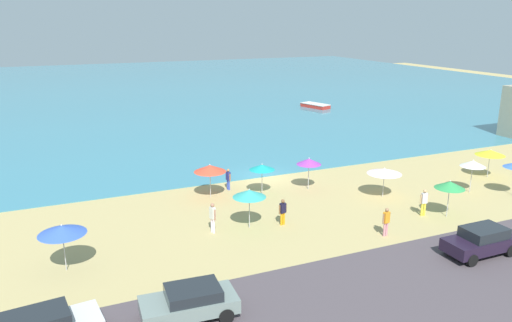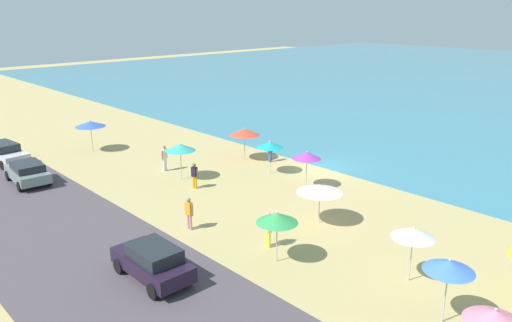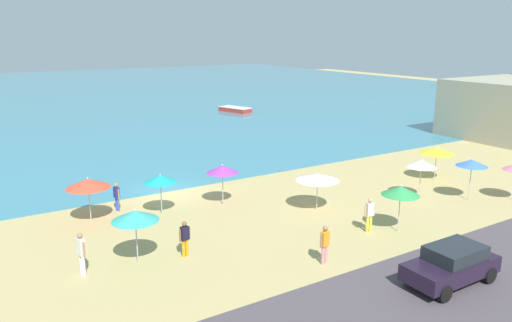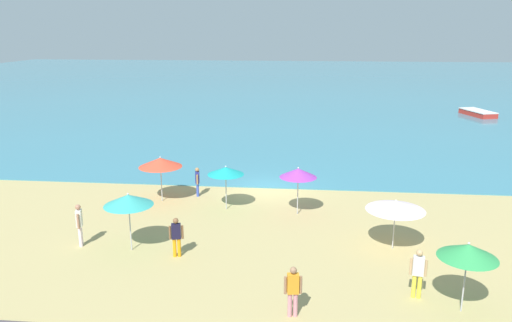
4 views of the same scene
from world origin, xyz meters
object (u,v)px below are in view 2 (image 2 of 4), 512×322
Objects in this scene: beach_umbrella_9 at (320,189)px; parked_car_4 at (4,152)px; beach_umbrella_6 at (413,233)px; beach_umbrella_5 at (270,145)px; bather_0 at (194,174)px; bather_1 at (165,156)px; beach_umbrella_3 at (277,218)px; bather_2 at (270,150)px; beach_umbrella_0 at (449,266)px; beach_umbrella_10 at (90,124)px; beach_umbrella_1 at (244,132)px; beach_umbrella_8 at (495,317)px; beach_umbrella_2 at (307,155)px; beach_umbrella_4 at (180,147)px; bather_4 at (268,228)px; parked_car_2 at (28,172)px; bather_3 at (189,212)px; parked_car_3 at (153,261)px.

beach_umbrella_9 is 0.54× the size of parked_car_4.
beach_umbrella_5 is at bearing 157.91° from beach_umbrella_6.
bather_1 is at bearing 172.02° from bather_0.
beach_umbrella_3 is 14.97m from bather_2.
beach_umbrella_0 reaches higher than beach_umbrella_10.
beach_umbrella_8 is (21.89, -9.69, -0.05)m from beach_umbrella_1.
bather_1 is at bearing 38.68° from parked_car_4.
beach_umbrella_2 is at bearing 47.86° from bather_0.
bather_4 is (10.79, -2.65, -1.17)m from beach_umbrella_4.
beach_umbrella_5 reaches higher than parked_car_2.
beach_umbrella_3 reaches higher than beach_umbrella_5.
bather_3 is (8.91, -4.38, -0.06)m from bather_1.
parked_car_3 is (11.91, -8.37, -0.17)m from bather_1.
beach_umbrella_0 is at bearing 3.10° from bather_4.
parked_car_3 is (6.58, -13.27, -1.15)m from beach_umbrella_5.
beach_umbrella_8 is 10.78m from bather_4.
beach_umbrella_8 is (9.40, -0.38, -0.05)m from beach_umbrella_3.
beach_umbrella_6 is at bearing 13.33° from parked_car_4.
beach_umbrella_6 is at bearing -0.48° from bather_0.
beach_umbrella_10 is (-20.98, -2.41, 0.29)m from beach_umbrella_9.
parked_car_3 is (10.12, -14.14, -1.25)m from beach_umbrella_1.
bather_4 is at bearing -87.76° from beach_umbrella_9.
bather_4 is (-6.14, -2.12, -1.17)m from beach_umbrella_6.
parked_car_2 is (-5.45, -13.62, -1.30)m from beach_umbrella_1.
beach_umbrella_2 reaches higher than bather_3.
beach_umbrella_1 is 0.61× the size of parked_car_3.
beach_umbrella_9 is 0.98× the size of beach_umbrella_10.
beach_umbrella_1 is 14.72m from parked_car_2.
parked_car_3 is at bearing -54.41° from beach_umbrella_1.
beach_umbrella_2 is (-12.59, 6.92, -0.14)m from beach_umbrella_0.
beach_umbrella_4 is 1.35× the size of bather_1.
beach_umbrella_1 is 0.98× the size of beach_umbrella_4.
beach_umbrella_4 reaches higher than bather_4.
bather_1 is (-4.23, 0.59, 0.11)m from bather_0.
beach_umbrella_10 is 8.31m from bather_1.
bather_0 is 0.40× the size of parked_car_2.
beach_umbrella_9 is at bearing 6.54° from beach_umbrella_10.
beach_umbrella_4 reaches higher than parked_car_2.
bather_1 is 1.14× the size of bather_2.
parked_car_2 is at bearing -167.70° from beach_umbrella_0.
beach_umbrella_0 reaches higher than beach_umbrella_3.
beach_umbrella_4 is at bearing 147.88° from bather_3.
beach_umbrella_0 reaches higher than parked_car_3.
parked_car_2 is (-22.81, -7.14, -1.36)m from beach_umbrella_6.
bather_4 is at bearing -12.29° from bather_1.
beach_umbrella_9 reaches higher than parked_car_4.
beach_umbrella_3 reaches higher than beach_umbrella_9.
beach_umbrella_3 reaches higher than beach_umbrella_2.
beach_umbrella_1 is at bearing 125.07° from bather_3.
beach_umbrella_3 is 4.81m from beach_umbrella_9.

